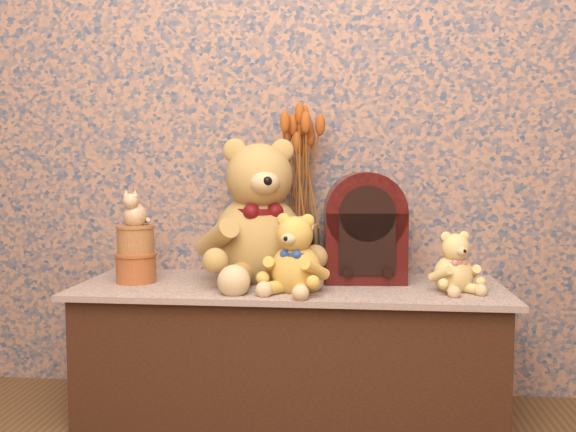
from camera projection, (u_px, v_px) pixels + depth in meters
name	position (u px, v px, depth m)	size (l,w,h in m)	color
display_shelf	(289.00, 349.00, 2.17)	(1.45, 0.53, 0.46)	#3A5077
teddy_large	(258.00, 205.00, 2.20)	(0.43, 0.51, 0.54)	olive
teddy_medium	(296.00, 250.00, 2.01)	(0.22, 0.26, 0.27)	gold
teddy_small	(454.00, 259.00, 2.02)	(0.17, 0.20, 0.21)	#DDBD69
cathedral_radio	(364.00, 227.00, 2.20)	(0.28, 0.20, 0.39)	#370A0A
ceramic_vase	(303.00, 251.00, 2.28)	(0.12, 0.12, 0.20)	tan
dried_stalks	(303.00, 167.00, 2.25)	(0.22, 0.22, 0.42)	#AD4F1B
biscuit_tin_lower	(136.00, 268.00, 2.18)	(0.14, 0.14, 0.10)	#B97D36
biscuit_tin_upper	(136.00, 240.00, 2.17)	(0.13, 0.13, 0.10)	tan
cat_figurine	(135.00, 207.00, 2.16)	(0.09, 0.10, 0.13)	silver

